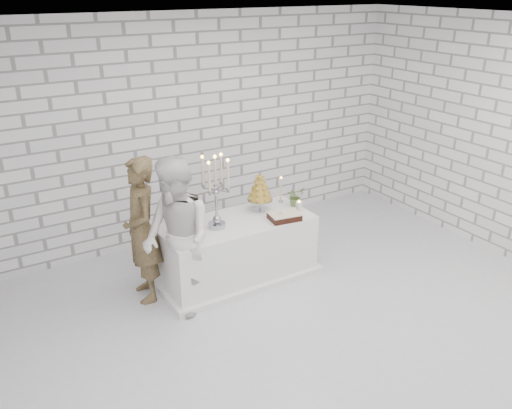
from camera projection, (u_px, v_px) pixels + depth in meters
The scene contains 13 objects.
ground at pixel (308, 316), 5.67m from camera, with size 6.00×5.00×0.01m, color silver.
ceiling at pixel (322, 22), 4.49m from camera, with size 6.00×5.00×0.01m, color white.
wall_back at pixel (201, 129), 7.05m from camera, with size 6.00×0.01×3.00m, color white.
wall_right at pixel (509, 141), 6.51m from camera, with size 0.01×5.00×3.00m, color white.
cake_table at pixel (237, 250), 6.28m from camera, with size 1.80×0.80×0.75m, color white.
groom at pixel (142, 230), 5.72m from camera, with size 0.60×0.40×1.66m, color #44341E.
bride at pixel (177, 239), 5.47m from camera, with size 0.84×0.65×1.72m, color white.
candelabra at pixel (216, 192), 5.81m from camera, with size 0.35×0.35×0.86m, color #9FA0A9, non-canonical shape.
croquembouche at pixel (260, 192), 6.31m from camera, with size 0.31×0.31×0.49m, color olive, non-canonical shape.
chocolate_cake at pixel (284, 216), 6.15m from camera, with size 0.35×0.25×0.08m, color black.
pillar_candle at pixel (299, 207), 6.37m from camera, with size 0.08×0.08×0.12m, color white.
extra_taper at pixel (281, 190), 6.59m from camera, with size 0.06×0.06×0.32m, color beige.
flowers at pixel (295, 196), 6.50m from camera, with size 0.22×0.19×0.25m, color #476E38.
Camera 1 is at (-2.94, -3.77, 3.33)m, focal length 37.01 mm.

